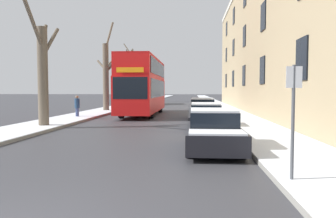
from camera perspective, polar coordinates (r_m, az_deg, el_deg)
name	(u,v)px	position (r m, az deg, el deg)	size (l,w,h in m)	color
sidewalk_left	(145,101)	(57.68, -3.99, 1.37)	(2.86, 130.00, 0.16)	gray
sidewalk_right	(211,101)	(57.18, 7.46, 1.33)	(2.86, 130.00, 0.16)	gray
terrace_facade_right	(297,38)	(31.49, 21.48, 11.36)	(9.10, 44.17, 13.08)	tan
bare_tree_left_0	(43,72)	(18.42, -21.01, 6.11)	(0.86, 3.73, 6.53)	brown
bare_tree_left_1	(106,74)	(31.06, -10.66, 6.00)	(2.72, 2.34, 8.54)	brown
bare_tree_left_2	(132,74)	(44.22, -6.26, 6.04)	(3.03, 3.12, 8.29)	brown
bare_tree_left_3	(145,82)	(56.77, -3.97, 4.67)	(3.30, 1.56, 7.73)	brown
double_decker_bus	(143,84)	(26.66, -4.33, 4.44)	(2.53, 11.36, 4.50)	red
parked_car_0	(213,131)	(11.02, 7.88, -3.87)	(1.77, 4.22, 1.37)	black
parked_car_1	(205,116)	(17.45, 6.55, -1.28)	(1.77, 4.46, 1.33)	black
parked_car_2	(202,109)	(23.16, 5.98, -0.01)	(1.83, 4.37, 1.46)	slate
oncoming_van	(156,95)	(47.18, -2.14, 2.38)	(2.08, 5.09, 2.32)	#9EA3AD
pedestrian_left_sidewalk	(77,106)	(23.95, -15.54, 0.51)	(0.35, 0.35, 1.62)	navy
street_sign_post	(293,117)	(7.18, 20.94, -1.36)	(0.32, 0.07, 2.52)	#4C4F54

